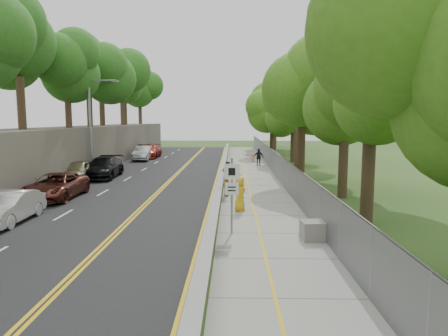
{
  "coord_description": "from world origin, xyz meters",
  "views": [
    {
      "loc": [
        1.07,
        -18.92,
        4.68
      ],
      "look_at": [
        0.5,
        8.0,
        1.4
      ],
      "focal_mm": 32.0,
      "sensor_mm": 36.0,
      "label": 1
    }
  ],
  "objects": [
    {
      "name": "trees_embankment",
      "position": [
        -13.0,
        15.0,
        10.5
      ],
      "size": [
        6.4,
        66.0,
        13.0
      ],
      "primitive_type": null,
      "color": "#347622",
      "rests_on": "rock_embankment"
    },
    {
      "name": "painter_3",
      "position": [
        0.75,
        4.98,
        0.96
      ],
      "size": [
        0.91,
        1.29,
        1.81
      ],
      "primitive_type": "imported",
      "rotation": [
        0.0,
        0.0,
        1.35
      ],
      "color": "brown",
      "rests_on": "sidewalk"
    },
    {
      "name": "construction_barrel",
      "position": [
        3.24,
        25.29,
        0.46
      ],
      "size": [
        0.5,
        0.5,
        0.82
      ],
      "primitive_type": "cylinder",
      "color": "#F23A12",
      "rests_on": "sidewalk"
    },
    {
      "name": "car_3",
      "position": [
        -9.26,
        12.57,
        0.87
      ],
      "size": [
        2.57,
        5.79,
        1.65
      ],
      "primitive_type": "imported",
      "rotation": [
        0.0,
        0.0,
        0.04
      ],
      "color": "black",
      "rests_on": "road"
    },
    {
      "name": "car_4",
      "position": [
        -10.6,
        10.65,
        0.84
      ],
      "size": [
        2.07,
        4.76,
        1.6
      ],
      "primitive_type": "imported",
      "rotation": [
        0.0,
        0.0,
        0.04
      ],
      "color": "gray",
      "rests_on": "road"
    },
    {
      "name": "signpost",
      "position": [
        1.05,
        -3.02,
        1.96
      ],
      "size": [
        0.62,
        0.09,
        3.1
      ],
      "color": "gray",
      "rests_on": "sidewalk"
    },
    {
      "name": "car_2",
      "position": [
        -9.34,
        4.02,
        0.78
      ],
      "size": [
        2.49,
        5.35,
        1.48
      ],
      "primitive_type": "imported",
      "rotation": [
        0.0,
        0.0,
        0.0
      ],
      "color": "#5F2820",
      "rests_on": "road"
    },
    {
      "name": "car_1",
      "position": [
        -9.0,
        -1.48,
        0.74
      ],
      "size": [
        1.56,
        4.28,
        1.4
      ],
      "primitive_type": "imported",
      "rotation": [
        0.0,
        0.0,
        0.02
      ],
      "color": "silver",
      "rests_on": "road"
    },
    {
      "name": "car_7",
      "position": [
        -9.0,
        29.43,
        0.83
      ],
      "size": [
        2.27,
        5.47,
        1.58
      ],
      "primitive_type": "imported",
      "rotation": [
        0.0,
        0.0,
        0.01
      ],
      "color": "maroon",
      "rests_on": "road"
    },
    {
      "name": "person_far",
      "position": [
        3.73,
        21.09,
        0.92
      ],
      "size": [
        1.1,
        0.74,
        1.74
      ],
      "primitive_type": "imported",
      "rotation": [
        0.0,
        0.0,
        2.8
      ],
      "color": "black",
      "rests_on": "sidewalk"
    },
    {
      "name": "concrete_block",
      "position": [
        4.3,
        -3.81,
        0.41
      ],
      "size": [
        1.17,
        0.92,
        0.73
      ],
      "primitive_type": "cube",
      "rotation": [
        0.0,
        0.0,
        0.1
      ],
      "color": "slate",
      "rests_on": "sidewalk"
    },
    {
      "name": "trees_fenceside",
      "position": [
        7.0,
        15.0,
        7.0
      ],
      "size": [
        7.0,
        66.0,
        14.0
      ],
      "primitive_type": null,
      "color": "#4D8B21",
      "rests_on": "ground"
    },
    {
      "name": "rock_embankment",
      "position": [
        -13.5,
        15.0,
        2.0
      ],
      "size": [
        5.0,
        66.0,
        4.0
      ],
      "primitive_type": "cube",
      "color": "#595147",
      "rests_on": "ground"
    },
    {
      "name": "car_5",
      "position": [
        -9.2,
        26.42,
        0.85
      ],
      "size": [
        2.04,
        5.03,
        1.62
      ],
      "primitive_type": "imported",
      "rotation": [
        0.0,
        0.0,
        0.07
      ],
      "color": "silver",
      "rests_on": "road"
    },
    {
      "name": "jersey_barrier",
      "position": [
        0.25,
        15.0,
        0.3
      ],
      "size": [
        0.42,
        66.0,
        0.6
      ],
      "primitive_type": "cube",
      "color": "#6AC215",
      "rests_on": "ground"
    },
    {
      "name": "painter_1",
      "position": [
        1.45,
        7.06,
        0.92
      ],
      "size": [
        0.44,
        0.65,
        1.74
      ],
      "primitive_type": "imported",
      "rotation": [
        0.0,
        0.0,
        1.53
      ],
      "color": "silver",
      "rests_on": "sidewalk"
    },
    {
      "name": "ground",
      "position": [
        0.0,
        0.0,
        0.0
      ],
      "size": [
        140.0,
        140.0,
        0.0
      ],
      "primitive_type": "plane",
      "color": "#33511E",
      "rests_on": "ground"
    },
    {
      "name": "road",
      "position": [
        -5.4,
        15.0,
        0.02
      ],
      "size": [
        11.2,
        66.0,
        0.04
      ],
      "primitive_type": "cube",
      "color": "black",
      "rests_on": "ground"
    },
    {
      "name": "streetlight",
      "position": [
        -10.46,
        14.0,
        4.64
      ],
      "size": [
        2.52,
        0.22,
        8.0
      ],
      "color": "gray",
      "rests_on": "ground"
    },
    {
      "name": "chainlink_fence",
      "position": [
        4.65,
        15.0,
        1.0
      ],
      "size": [
        0.04,
        66.0,
        2.0
      ],
      "primitive_type": "cube",
      "color": "slate",
      "rests_on": "ground"
    },
    {
      "name": "painter_0",
      "position": [
        1.45,
        1.0,
        0.93
      ],
      "size": [
        0.76,
        0.97,
        1.76
      ],
      "primitive_type": "imported",
      "rotation": [
        0.0,
        0.0,
        1.31
      ],
      "color": "yellow",
      "rests_on": "sidewalk"
    },
    {
      "name": "car_8",
      "position": [
        -10.29,
        33.49,
        0.75
      ],
      "size": [
        1.97,
        4.25,
        1.41
      ],
      "primitive_type": "imported",
      "rotation": [
        0.0,
        0.0,
        0.07
      ],
      "color": "silver",
      "rests_on": "road"
    },
    {
      "name": "sidewalk",
      "position": [
        2.55,
        15.0,
        0.03
      ],
      "size": [
        4.2,
        66.0,
        0.05
      ],
      "primitive_type": "cube",
      "color": "gray",
      "rests_on": "ground"
    },
    {
      "name": "painter_2",
      "position": [
        0.75,
        9.72,
        0.86
      ],
      "size": [
        0.8,
        0.92,
        1.61
      ],
      "primitive_type": "imported",
      "rotation": [
        0.0,
        0.0,
        1.29
      ],
      "color": "black",
      "rests_on": "sidewalk"
    },
    {
      "name": "car_6",
      "position": [
        -10.6,
        31.39,
        0.79
      ],
      "size": [
        2.68,
        5.48,
        1.5
      ],
      "primitive_type": "imported",
      "rotation": [
        0.0,
        0.0,
        0.04
      ],
      "color": "black",
      "rests_on": "road"
    }
  ]
}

